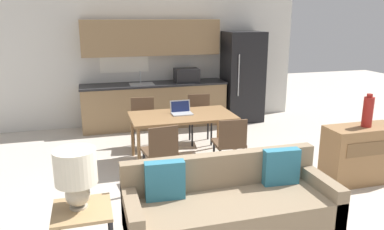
{
  "coord_description": "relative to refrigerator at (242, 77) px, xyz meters",
  "views": [
    {
      "loc": [
        -1.29,
        -3.12,
        2.23
      ],
      "look_at": [
        0.01,
        1.5,
        0.95
      ],
      "focal_mm": 35.0,
      "sensor_mm": 36.0,
      "label": 1
    }
  ],
  "objects": [
    {
      "name": "wall_back",
      "position": [
        -1.92,
        0.39,
        0.4
      ],
      "size": [
        6.4,
        0.07,
        2.7
      ],
      "color": "silver",
      "rests_on": "ground_plane"
    },
    {
      "name": "kitchen_counter",
      "position": [
        -1.9,
        0.08,
        -0.11
      ],
      "size": [
        2.94,
        0.65,
        2.15
      ],
      "color": "#8E704C",
      "rests_on": "ground_plane"
    },
    {
      "name": "refrigerator",
      "position": [
        0.0,
        0.0,
        0.0
      ],
      "size": [
        0.79,
        0.7,
        1.9
      ],
      "color": "black",
      "rests_on": "ground_plane"
    },
    {
      "name": "dining_table",
      "position": [
        -1.83,
        -1.92,
        -0.27
      ],
      "size": [
        1.6,
        0.88,
        0.74
      ],
      "color": "olive",
      "rests_on": "ground_plane"
    },
    {
      "name": "couch",
      "position": [
        -1.88,
        -4.08,
        -0.62
      ],
      "size": [
        2.16,
        0.8,
        0.83
      ],
      "color": "#3D2D1E",
      "rests_on": "ground_plane"
    },
    {
      "name": "side_table",
      "position": [
        -3.33,
        -4.17,
        -0.58
      ],
      "size": [
        0.52,
        0.52,
        0.55
      ],
      "color": "tan",
      "rests_on": "ground_plane"
    },
    {
      "name": "table_lamp",
      "position": [
        -3.36,
        -4.14,
        -0.06
      ],
      "size": [
        0.37,
        0.37,
        0.55
      ],
      "color": "#B2A893",
      "rests_on": "side_table"
    },
    {
      "name": "credenza",
      "position": [
        0.32,
        -3.37,
        -0.56
      ],
      "size": [
        1.01,
        0.44,
        0.79
      ],
      "color": "olive",
      "rests_on": "ground_plane"
    },
    {
      "name": "vase",
      "position": [
        0.35,
        -3.38,
        0.04
      ],
      "size": [
        0.13,
        0.13,
        0.45
      ],
      "color": "maroon",
      "rests_on": "credenza"
    },
    {
      "name": "dining_chair_far_left",
      "position": [
        -2.33,
        -1.16,
        -0.46
      ],
      "size": [
        0.47,
        0.47,
        0.85
      ],
      "rotation": [
        0.0,
        0.0,
        -0.13
      ],
      "color": "brown",
      "rests_on": "ground_plane"
    },
    {
      "name": "dining_chair_near_left",
      "position": [
        -2.33,
        -2.73,
        -0.46
      ],
      "size": [
        0.47,
        0.47,
        0.85
      ],
      "rotation": [
        0.0,
        0.0,
        3.27
      ],
      "color": "brown",
      "rests_on": "ground_plane"
    },
    {
      "name": "dining_chair_near_right",
      "position": [
        -1.32,
        -2.68,
        -0.46
      ],
      "size": [
        0.45,
        0.45,
        0.85
      ],
      "rotation": [
        0.0,
        0.0,
        3.06
      ],
      "color": "brown",
      "rests_on": "ground_plane"
    },
    {
      "name": "dining_chair_far_right",
      "position": [
        -1.31,
        -1.16,
        -0.46
      ],
      "size": [
        0.47,
        0.47,
        0.85
      ],
      "rotation": [
        0.0,
        0.0,
        -0.14
      ],
      "color": "brown",
      "rests_on": "ground_plane"
    },
    {
      "name": "laptop",
      "position": [
        -1.82,
        -1.85,
        -0.17
      ],
      "size": [
        0.32,
        0.26,
        0.2
      ],
      "rotation": [
        0.0,
        0.0,
        0.01
      ],
      "color": "#B7BABC",
      "rests_on": "dining_table"
    }
  ]
}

